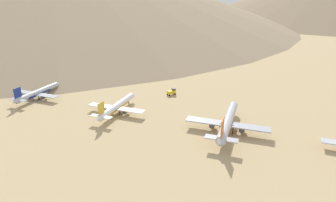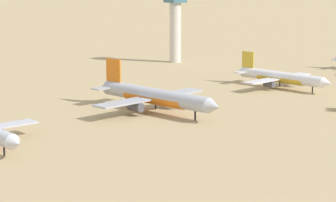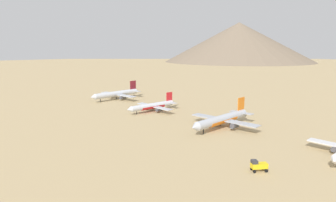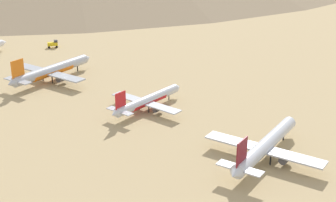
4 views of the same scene
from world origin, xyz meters
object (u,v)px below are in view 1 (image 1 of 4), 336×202
service_truck (172,92)px  parked_jet_4 (38,93)px  parked_jet_3 (117,106)px  parked_jet_2 (228,122)px

service_truck → parked_jet_4: bearing=120.7°
parked_jet_3 → service_truck: bearing=-19.9°
parked_jet_3 → service_truck: parked_jet_3 is taller
parked_jet_2 → parked_jet_4: 111.32m
parked_jet_2 → parked_jet_4: (-8.91, 110.96, -0.95)m
parked_jet_2 → service_truck: 53.36m
parked_jet_3 → parked_jet_4: bearing=93.3°
parked_jet_3 → parked_jet_2: bearing=-84.1°
service_truck → parked_jet_2: bearing=-126.0°
parked_jet_4 → service_truck: parked_jet_4 is taller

